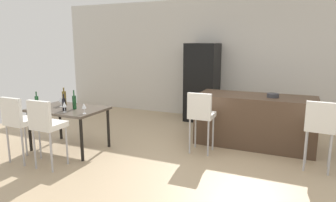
# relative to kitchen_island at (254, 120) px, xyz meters

# --- Properties ---
(ground_plane) EXTENTS (10.00, 10.00, 0.00)m
(ground_plane) POSITION_rel_kitchen_island_xyz_m (-0.59, -1.03, -0.46)
(ground_plane) COLOR tan
(back_wall) EXTENTS (10.00, 0.12, 2.90)m
(back_wall) POSITION_rel_kitchen_island_xyz_m (-0.59, 1.77, 0.99)
(back_wall) COLOR beige
(back_wall) RESTS_ON ground_plane
(kitchen_island) EXTENTS (2.07, 0.83, 0.92)m
(kitchen_island) POSITION_rel_kitchen_island_xyz_m (0.00, 0.00, 0.00)
(kitchen_island) COLOR #4C3828
(kitchen_island) RESTS_ON ground_plane
(bar_chair_left) EXTENTS (0.41, 0.41, 1.05)m
(bar_chair_left) POSITION_rel_kitchen_island_xyz_m (-0.77, -0.80, 0.24)
(bar_chair_left) COLOR white
(bar_chair_left) RESTS_ON ground_plane
(bar_chair_middle) EXTENTS (0.43, 0.43, 1.05)m
(bar_chair_middle) POSITION_rel_kitchen_island_xyz_m (1.02, -0.80, 0.24)
(bar_chair_middle) COLOR white
(bar_chair_middle) RESTS_ON ground_plane
(dining_table) EXTENTS (1.24, 0.84, 0.74)m
(dining_table) POSITION_rel_kitchen_island_xyz_m (-2.94, -1.54, 0.21)
(dining_table) COLOR #4C4238
(dining_table) RESTS_ON ground_plane
(dining_chair_near) EXTENTS (0.41, 0.41, 1.05)m
(dining_chair_near) POSITION_rel_kitchen_island_xyz_m (-3.22, -2.32, 0.24)
(dining_chair_near) COLOR white
(dining_chair_near) RESTS_ON ground_plane
(dining_chair_far) EXTENTS (0.40, 0.40, 1.05)m
(dining_chair_far) POSITION_rel_kitchen_island_xyz_m (-2.66, -2.32, 0.24)
(dining_chair_far) COLOR white
(dining_chair_far) RESTS_ON ground_plane
(wine_bottle_end) EXTENTS (0.06, 0.06, 0.33)m
(wine_bottle_end) POSITION_rel_kitchen_island_xyz_m (-2.78, -1.56, 0.40)
(wine_bottle_end) COLOR #194723
(wine_bottle_end) RESTS_ON dining_table
(wine_bottle_far) EXTENTS (0.06, 0.06, 0.28)m
(wine_bottle_far) POSITION_rel_kitchen_island_xyz_m (-2.86, -1.71, 0.39)
(wine_bottle_far) COLOR black
(wine_bottle_far) RESTS_ON dining_table
(wine_bottle_right) EXTENTS (0.06, 0.06, 0.29)m
(wine_bottle_right) POSITION_rel_kitchen_island_xyz_m (-3.41, -1.77, 0.39)
(wine_bottle_right) COLOR #194723
(wine_bottle_right) RESTS_ON dining_table
(wine_bottle_near) EXTENTS (0.07, 0.07, 0.31)m
(wine_bottle_near) POSITION_rel_kitchen_island_xyz_m (-3.21, -1.33, 0.41)
(wine_bottle_near) COLOR brown
(wine_bottle_near) RESTS_ON dining_table
(wine_glass_left) EXTENTS (0.07, 0.07, 0.17)m
(wine_glass_left) POSITION_rel_kitchen_island_xyz_m (-2.77, -1.80, 0.40)
(wine_glass_left) COLOR silver
(wine_glass_left) RESTS_ON dining_table
(wine_glass_middle) EXTENTS (0.07, 0.07, 0.17)m
(wine_glass_middle) POSITION_rel_kitchen_island_xyz_m (-2.42, -1.75, 0.40)
(wine_glass_middle) COLOR silver
(wine_glass_middle) RESTS_ON dining_table
(wine_glass_corner) EXTENTS (0.07, 0.07, 0.17)m
(wine_glass_corner) POSITION_rel_kitchen_island_xyz_m (-3.14, -1.49, 0.40)
(wine_glass_corner) COLOR silver
(wine_glass_corner) RESTS_ON dining_table
(refrigerator) EXTENTS (0.72, 0.68, 1.84)m
(refrigerator) POSITION_rel_kitchen_island_xyz_m (-1.42, 1.33, 0.46)
(refrigerator) COLOR black
(refrigerator) RESTS_ON ground_plane
(fruit_bowl) EXTENTS (0.20, 0.20, 0.07)m
(fruit_bowl) POSITION_rel_kitchen_island_xyz_m (0.29, -0.06, 0.50)
(fruit_bowl) COLOR #333338
(fruit_bowl) RESTS_ON kitchen_island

